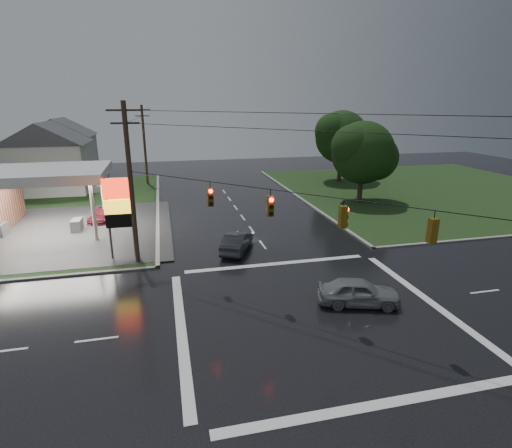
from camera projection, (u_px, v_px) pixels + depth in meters
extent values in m
plane|color=black|center=(312.00, 313.00, 21.55)|extent=(120.00, 120.00, 0.00)
cube|color=black|center=(430.00, 190.00, 51.40)|extent=(36.00, 36.00, 0.08)
cube|color=#2D2D2D|center=(15.00, 235.00, 33.89)|extent=(26.00, 18.00, 0.02)
cylinder|color=silver|center=(93.00, 211.00, 31.92)|extent=(0.30, 0.30, 5.00)
cylinder|color=silver|center=(103.00, 195.00, 37.50)|extent=(0.30, 0.30, 5.00)
cube|color=silver|center=(30.00, 174.00, 32.82)|extent=(12.00, 8.00, 0.80)
cube|color=white|center=(31.00, 179.00, 32.95)|extent=(11.40, 7.40, 0.04)
cube|color=#59595E|center=(1.00, 230.00, 33.54)|extent=(0.80, 1.60, 1.10)
cube|color=#59595E|center=(77.00, 225.00, 34.85)|extent=(0.80, 1.60, 1.10)
cylinder|color=#59595E|center=(109.00, 220.00, 27.96)|extent=(0.16, 0.16, 6.00)
cylinder|color=#59595E|center=(132.00, 218.00, 28.31)|extent=(0.16, 0.16, 6.00)
cube|color=red|center=(117.00, 188.00, 27.48)|extent=(2.00, 0.35, 1.40)
cube|color=yellow|center=(119.00, 206.00, 27.87)|extent=(2.00, 0.35, 1.00)
cube|color=black|center=(121.00, 220.00, 28.16)|extent=(2.00, 0.35, 1.00)
cylinder|color=#382619|center=(131.00, 186.00, 26.68)|extent=(0.32, 0.32, 11.00)
cube|color=#382619|center=(124.00, 110.00, 25.24)|extent=(2.20, 0.12, 0.12)
cube|color=#382619|center=(125.00, 123.00, 25.48)|extent=(1.80, 0.12, 0.12)
cylinder|color=#382619|center=(145.00, 146.00, 53.27)|extent=(0.32, 0.32, 10.50)
cube|color=#382619|center=(142.00, 110.00, 51.90)|extent=(2.20, 0.12, 0.12)
cube|color=#382619|center=(142.00, 116.00, 52.13)|extent=(1.80, 0.12, 0.12)
cube|color=#59470C|center=(210.00, 197.00, 23.28)|extent=(0.34, 0.34, 1.10)
cylinder|color=#FF0C07|center=(211.00, 191.00, 22.98)|extent=(0.22, 0.08, 0.22)
cube|color=#59470C|center=(270.00, 206.00, 21.25)|extent=(0.34, 0.34, 1.10)
cylinder|color=#FF0C07|center=(271.00, 200.00, 20.95)|extent=(0.22, 0.08, 0.22)
cube|color=#59470C|center=(343.00, 217.00, 19.22)|extent=(0.34, 0.34, 1.10)
cylinder|color=#FF0C07|center=(347.00, 209.00, 19.15)|extent=(0.08, 0.22, 0.22)
cube|color=#59470C|center=(432.00, 231.00, 17.19)|extent=(0.34, 0.34, 1.10)
cylinder|color=#FF0C07|center=(431.00, 221.00, 17.26)|extent=(0.22, 0.08, 0.22)
cube|color=silver|center=(50.00, 168.00, 49.56)|extent=(9.00, 8.00, 6.00)
cube|color=gray|center=(98.00, 186.00, 51.48)|extent=(1.60, 4.80, 0.80)
cube|color=silver|center=(63.00, 156.00, 60.50)|extent=(9.00, 8.00, 6.00)
cube|color=gray|center=(102.00, 172.00, 62.43)|extent=(1.60, 4.80, 0.80)
cylinder|color=black|center=(361.00, 180.00, 44.33)|extent=(0.56, 0.56, 5.04)
sphere|color=black|center=(363.00, 153.00, 43.43)|extent=(6.80, 6.80, 6.80)
sphere|color=black|center=(375.00, 158.00, 44.26)|extent=(5.10, 5.10, 5.10)
sphere|color=black|center=(353.00, 147.00, 42.54)|extent=(4.76, 4.76, 4.76)
cylinder|color=black|center=(340.00, 162.00, 56.06)|extent=(0.56, 0.56, 5.60)
sphere|color=black|center=(341.00, 137.00, 55.06)|extent=(7.20, 7.20, 7.20)
sphere|color=black|center=(352.00, 142.00, 55.94)|extent=(5.40, 5.40, 5.40)
sphere|color=black|center=(333.00, 132.00, 54.14)|extent=(5.04, 5.04, 5.04)
imported|color=#21242A|center=(237.00, 242.00, 30.23)|extent=(3.29, 4.75, 1.48)
imported|color=gray|center=(359.00, 292.00, 22.24)|extent=(4.83, 3.03, 1.53)
imported|color=#53131B|center=(103.00, 214.00, 37.99)|extent=(2.69, 4.55, 1.24)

